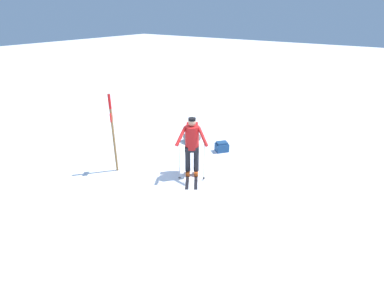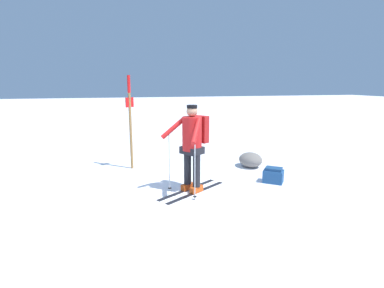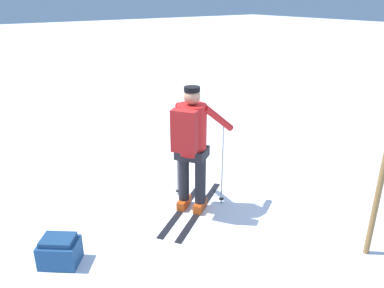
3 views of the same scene
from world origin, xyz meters
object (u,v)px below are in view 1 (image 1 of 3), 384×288
at_px(dropped_backpack, 222,147).
at_px(trail_marker, 113,127).
at_px(rock_boulder, 192,137).
at_px(skier, 192,142).

xyz_separation_m(dropped_backpack, trail_marker, (1.90, 2.97, 1.23)).
relative_size(dropped_backpack, trail_marker, 0.22).
bearing_deg(dropped_backpack, rock_boulder, -2.55).
height_order(trail_marker, rock_boulder, trail_marker).
bearing_deg(dropped_backpack, skier, 92.23).
xyz_separation_m(dropped_backpack, rock_boulder, (1.29, -0.06, 0.03)).
bearing_deg(rock_boulder, trail_marker, 78.47).
bearing_deg(rock_boulder, skier, 125.37).
distance_m(trail_marker, rock_boulder, 3.31).
bearing_deg(dropped_backpack, trail_marker, 57.28).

